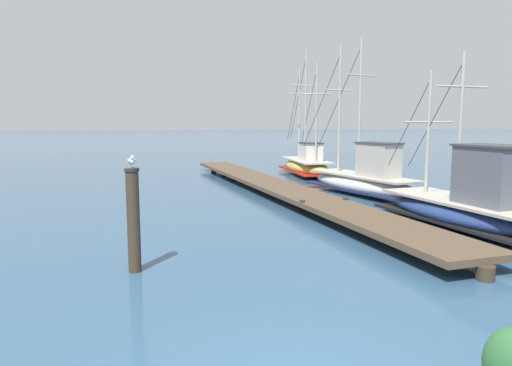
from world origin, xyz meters
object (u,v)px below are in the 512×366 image
object	(u,v)px
fishing_boat_1	(468,205)
mooring_piling	(133,219)
fishing_boat_0	(307,164)
perched_seagull	(131,161)
fishing_boat_2	(365,179)

from	to	relation	value
fishing_boat_1	mooring_piling	xyz separation A→B (m)	(-9.44, -1.15, 0.42)
fishing_boat_0	perched_seagull	world-z (taller)	fishing_boat_0
fishing_boat_1	mooring_piling	distance (m)	9.52
fishing_boat_1	fishing_boat_0	bearing A→B (deg)	85.15
fishing_boat_1	fishing_boat_2	distance (m)	6.39
mooring_piling	perched_seagull	xyz separation A→B (m)	(-0.00, 0.01, 1.18)
fishing_boat_0	fishing_boat_2	bearing A→B (deg)	-95.78
fishing_boat_0	perched_seagull	xyz separation A→B (m)	(-10.65, -15.34, 1.66)
fishing_boat_1	perched_seagull	bearing A→B (deg)	-173.07
fishing_boat_0	fishing_boat_1	world-z (taller)	fishing_boat_0
fishing_boat_0	perched_seagull	distance (m)	18.75
fishing_boat_2	fishing_boat_1	bearing A→B (deg)	-93.72
fishing_boat_0	mooring_piling	world-z (taller)	fishing_boat_0
fishing_boat_2	perched_seagull	size ratio (longest dim) A/B	20.61
fishing_boat_1	fishing_boat_2	xyz separation A→B (m)	(0.41, 6.38, -0.01)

